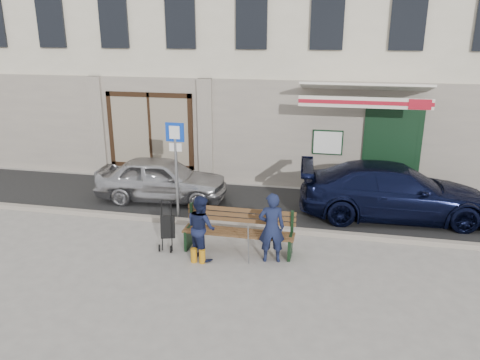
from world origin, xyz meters
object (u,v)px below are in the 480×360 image
(car_silver, at_px, (162,179))
(man, at_px, (272,228))
(stroller, at_px, (168,228))
(woman, at_px, (201,227))
(car_navy, at_px, (394,191))
(bench, at_px, (236,232))
(parking_sign, at_px, (176,157))

(car_silver, relative_size, man, 2.43)
(stroller, bearing_deg, woman, -34.97)
(man, bearing_deg, car_navy, -144.55)
(car_silver, relative_size, stroller, 3.40)
(car_navy, xyz_separation_m, bench, (-3.49, -2.75, -0.23))
(car_navy, distance_m, stroller, 5.78)
(car_silver, distance_m, woman, 3.76)
(bench, distance_m, woman, 0.81)
(car_silver, xyz_separation_m, bench, (2.73, -2.71, -0.16))
(car_silver, xyz_separation_m, stroller, (1.23, -2.86, -0.14))
(car_navy, bearing_deg, car_silver, 86.24)
(parking_sign, xyz_separation_m, bench, (1.82, -1.42, -1.19))
(parking_sign, xyz_separation_m, stroller, (0.31, -1.56, -1.17))
(parking_sign, distance_m, woman, 2.38)
(car_navy, bearing_deg, parking_sign, 99.99)
(man, bearing_deg, woman, -7.02)
(bench, distance_m, man, 0.89)
(car_silver, distance_m, car_navy, 6.22)
(car_silver, distance_m, man, 4.63)
(stroller, bearing_deg, car_navy, 13.31)
(car_navy, relative_size, parking_sign, 1.91)
(car_navy, height_order, bench, car_navy)
(woman, height_order, stroller, woman)
(bench, xyz_separation_m, stroller, (-1.50, -0.15, 0.02))
(parking_sign, relative_size, man, 1.67)
(man, height_order, stroller, man)
(car_silver, height_order, stroller, car_silver)
(parking_sign, bearing_deg, woman, -56.68)
(parking_sign, height_order, man, parking_sign)
(car_silver, relative_size, woman, 2.64)
(parking_sign, relative_size, stroller, 2.33)
(man, relative_size, stroller, 1.40)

